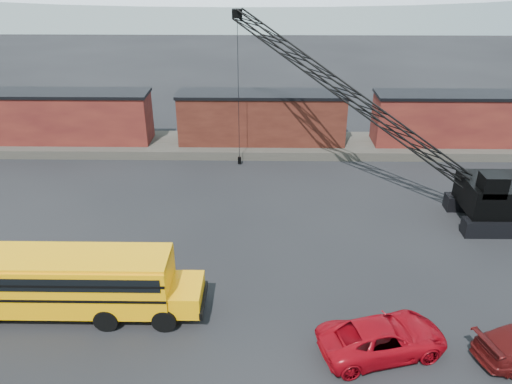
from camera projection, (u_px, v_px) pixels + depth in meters
ground at (259, 331)px, 22.39m from camera, size 160.00×160.00×0.00m
gravel_berm at (262, 145)px, 41.90m from camera, size 120.00×5.00×0.70m
boxcar_west_near at (68, 117)px, 41.04m from camera, size 13.70×3.10×4.17m
boxcar_mid at (262, 118)px, 40.81m from camera, size 13.70×3.10×4.17m
boxcar_east_near at (458, 119)px, 40.59m from camera, size 13.70×3.10×4.17m
school_bus at (69, 281)px, 22.74m from camera, size 11.65×2.65×3.19m
red_pickup at (383, 337)px, 20.96m from camera, size 5.92×3.82×1.52m
crawler_crane at (351, 96)px, 32.17m from camera, size 19.76×11.33×11.77m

